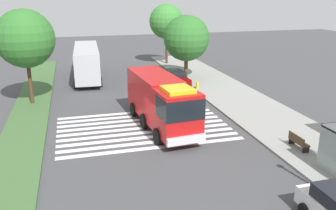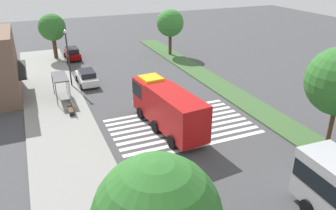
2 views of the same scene
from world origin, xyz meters
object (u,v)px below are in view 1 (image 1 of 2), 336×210
object	(u,v)px
fire_truck	(162,101)
parked_car_west	(176,78)
bench_near_shelter	(298,141)
fire_hydrant	(197,85)
sidewalk_tree_far_west	(167,22)
transit_bus	(87,60)
sidewalk_tree_west	(186,38)
median_tree_far_west	(25,39)

from	to	relation	value
fire_truck	parked_car_west	bearing A→B (deg)	153.59
parked_car_west	bench_near_shelter	bearing A→B (deg)	6.50
parked_car_west	fire_hydrant	bearing A→B (deg)	38.47
fire_truck	sidewalk_tree_far_west	xyz separation A→B (m)	(-23.19, 6.53, 3.60)
sidewalk_tree_far_west	bench_near_shelter	bearing A→B (deg)	1.37
fire_truck	bench_near_shelter	xyz separation A→B (m)	(5.92, 7.23, -1.51)
fire_truck	transit_bus	xyz separation A→B (m)	(-17.18, -4.37, 0.03)
sidewalk_tree_far_west	sidewalk_tree_west	distance (m)	8.63
bench_near_shelter	sidewalk_tree_west	distance (m)	20.95
sidewalk_tree_west	fire_hydrant	world-z (taller)	sidewalk_tree_west
transit_bus	median_tree_far_west	size ratio (longest dim) A/B	1.41
transit_bus	median_tree_far_west	bearing A→B (deg)	151.15
transit_bus	sidewalk_tree_west	world-z (taller)	sidewalk_tree_west
fire_truck	fire_hydrant	bearing A→B (deg)	141.79
sidewalk_tree_west	parked_car_west	bearing A→B (deg)	-33.33
transit_bus	fire_hydrant	size ratio (longest dim) A/B	16.24
bench_near_shelter	median_tree_far_west	bearing A→B (deg)	-130.68
fire_truck	fire_hydrant	xyz separation A→B (m)	(-9.36, 6.03, -1.61)
fire_truck	sidewalk_tree_far_west	world-z (taller)	sidewalk_tree_far_west
fire_truck	sidewalk_tree_far_west	bearing A→B (deg)	158.85
sidewalk_tree_far_west	median_tree_far_west	distance (m)	21.79
fire_truck	parked_car_west	size ratio (longest dim) A/B	2.17
bench_near_shelter	fire_hydrant	distance (m)	15.33
parked_car_west	transit_bus	distance (m)	10.58
fire_truck	parked_car_west	distance (m)	12.15
bench_near_shelter	fire_hydrant	bearing A→B (deg)	-175.52
sidewalk_tree_west	fire_hydrant	size ratio (longest dim) A/B	9.94
parked_car_west	median_tree_far_west	distance (m)	15.03
sidewalk_tree_far_west	transit_bus	bearing A→B (deg)	-61.14
transit_bus	sidewalk_tree_far_west	distance (m)	12.94
parked_car_west	sidewalk_tree_west	xyz separation A→B (m)	(-3.35, 2.20, 3.67)
transit_bus	sidewalk_tree_far_west	xyz separation A→B (m)	(-6.01, 10.90, 3.57)
median_tree_far_west	fire_hydrant	bearing A→B (deg)	92.95
sidewalk_tree_west	fire_hydrant	distance (m)	6.66
fire_hydrant	bench_near_shelter	bearing A→B (deg)	4.48
parked_car_west	bench_near_shelter	xyz separation A→B (m)	(17.21, 2.90, -0.28)
transit_bus	bench_near_shelter	world-z (taller)	transit_bus
parked_car_west	bench_near_shelter	world-z (taller)	parked_car_west
transit_bus	sidewalk_tree_west	xyz separation A→B (m)	(2.55, 10.90, 2.40)
transit_bus	parked_car_west	bearing A→B (deg)	-121.66
parked_car_west	sidewalk_tree_far_west	bearing A→B (deg)	166.45
sidewalk_tree_west	median_tree_far_west	size ratio (longest dim) A/B	0.86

